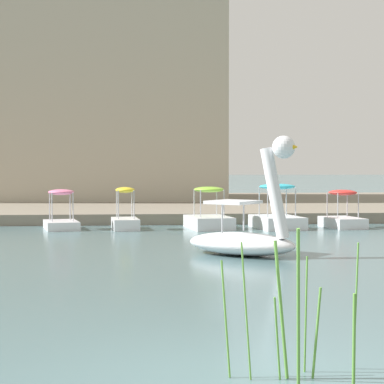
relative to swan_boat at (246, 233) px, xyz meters
name	(u,v)px	position (x,y,z in m)	size (l,w,h in m)	color
ground_plane	(257,379)	(-1.52, -10.05, -0.54)	(407.66, 407.66, 0.00)	slate
shore_bank_far	(155,204)	(-1.52, 20.15, -0.34)	(154.05, 21.71, 0.40)	slate
swan_boat	(246,233)	(0.00, 0.00, 0.00)	(3.14, 2.98, 2.86)	white
pedal_boat_red	(343,216)	(4.68, 7.58, -0.12)	(1.34, 2.00, 1.34)	white
pedal_boat_cyan	(277,216)	(2.32, 7.52, -0.11)	(1.70, 2.43, 1.56)	white
pedal_boat_lime	(209,217)	(-0.06, 7.66, -0.14)	(1.63, 2.36, 1.46)	white
pedal_boat_yellow	(125,218)	(-2.96, 7.58, -0.14)	(1.02, 1.79, 1.45)	white
pedal_boat_pink	(61,217)	(-5.15, 7.78, -0.12)	(1.42, 1.98, 1.38)	white
apartment_block	(80,105)	(-5.62, 23.86, 5.10)	(15.72, 10.90, 10.48)	#B2A893
reed_clump_foreground	(333,317)	(-0.77, -10.15, 0.09)	(2.32, 0.84, 1.55)	#568E38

